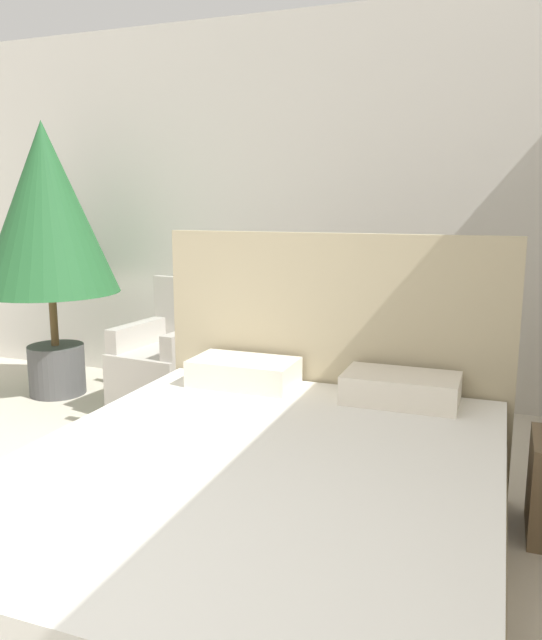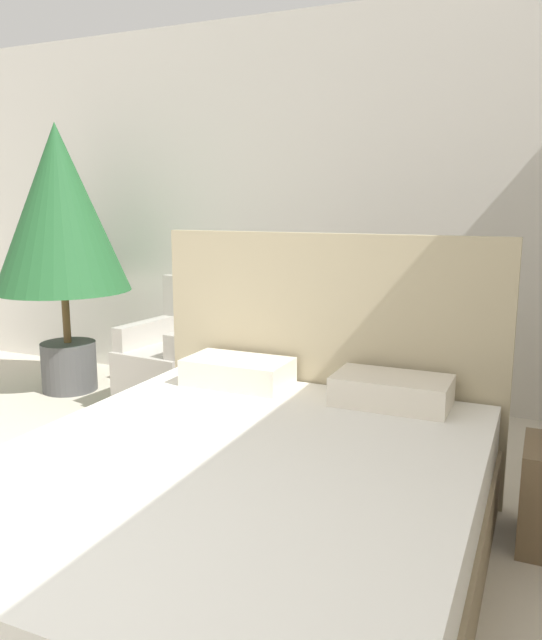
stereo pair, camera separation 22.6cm
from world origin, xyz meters
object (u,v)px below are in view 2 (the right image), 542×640
at_px(armchair_near_window_left, 173,369).
at_px(bed, 242,506).
at_px(side_table, 227,382).
at_px(armchair_near_window_right, 289,384).
at_px(potted_palm, 60,217).

bearing_deg(armchair_near_window_left, bed, -44.31).
xyz_separation_m(bed, side_table, (-0.94, 1.66, -0.05)).
distance_m(armchair_near_window_right, side_table, 0.46).
bearing_deg(potted_palm, bed, -35.40).
bearing_deg(bed, side_table, 119.63).
distance_m(armchair_near_window_left, potted_palm, 1.50).
relative_size(armchair_near_window_left, armchair_near_window_right, 1.00).
xyz_separation_m(armchair_near_window_left, side_table, (0.46, -0.02, -0.04)).
xyz_separation_m(armchair_near_window_left, potted_palm, (-1.03, 0.05, 1.09)).
bearing_deg(side_table, armchair_near_window_left, 177.53).
relative_size(potted_palm, side_table, 4.07).
bearing_deg(potted_palm, side_table, -2.66).
bearing_deg(side_table, armchair_near_window_right, 2.47).
bearing_deg(potted_palm, armchair_near_window_left, -2.75).
relative_size(bed, armchair_near_window_right, 2.33).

